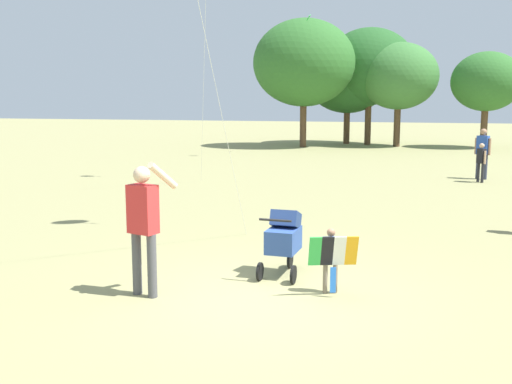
{
  "coord_description": "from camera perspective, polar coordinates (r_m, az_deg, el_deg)",
  "views": [
    {
      "loc": [
        1.89,
        -7.7,
        2.74
      ],
      "look_at": [
        -0.39,
        1.13,
        1.3
      ],
      "focal_mm": 42.4,
      "sensor_mm": 36.0,
      "label": 1
    }
  ],
  "objects": [
    {
      "name": "person_sitting_far",
      "position": [
        20.78,
        20.47,
        2.9
      ],
      "size": [
        0.29,
        0.35,
        1.27
      ],
      "color": "#232328",
      "rests_on": "ground"
    },
    {
      "name": "ground_plane",
      "position": [
        8.39,
        0.69,
        -10.09
      ],
      "size": [
        120.0,
        120.0,
        0.0
      ],
      "primitive_type": "plane",
      "color": "#938E5B"
    },
    {
      "name": "treeline_distant",
      "position": [
        34.94,
        20.22,
        10.72
      ],
      "size": [
        30.84,
        7.73,
        6.93
      ],
      "color": "brown",
      "rests_on": "ground"
    },
    {
      "name": "person_adult_flyer",
      "position": [
        8.41,
        -10.58,
        -2.47
      ],
      "size": [
        0.68,
        0.55,
        1.9
      ],
      "color": "#4C4C51",
      "rests_on": "ground"
    },
    {
      "name": "stroller",
      "position": [
        9.34,
        2.64,
        -4.23
      ],
      "size": [
        0.58,
        1.1,
        1.03
      ],
      "color": "black",
      "rests_on": "ground"
    },
    {
      "name": "child_with_butterfly_kite",
      "position": [
        8.51,
        7.12,
        -5.87
      ],
      "size": [
        0.69,
        0.44,
        0.93
      ],
      "color": "#7F705B",
      "rests_on": "ground"
    },
    {
      "name": "person_couple_left",
      "position": [
        21.62,
        20.59,
        3.78
      ],
      "size": [
        0.49,
        0.37,
        1.7
      ],
      "color": "#33384C",
      "rests_on": "ground"
    }
  ]
}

